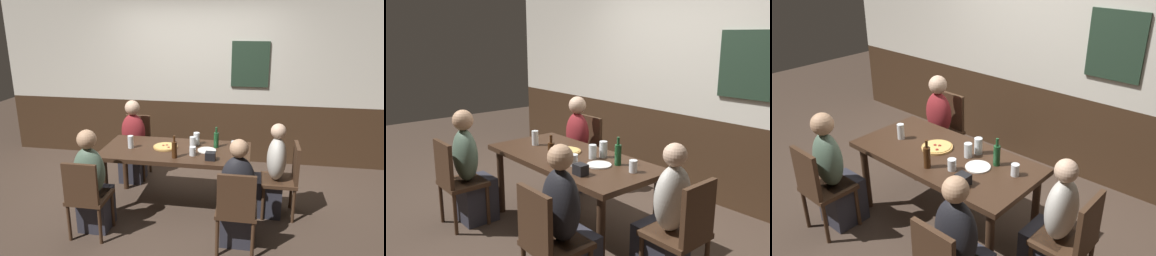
{
  "view_description": "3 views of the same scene",
  "coord_description": "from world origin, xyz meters",
  "views": [
    {
      "loc": [
        0.89,
        -4.01,
        2.26
      ],
      "look_at": [
        0.2,
        -0.03,
        1.03
      ],
      "focal_mm": 34.33,
      "sensor_mm": 36.0,
      "label": 1
    },
    {
      "loc": [
        2.83,
        -2.28,
        1.87
      ],
      "look_at": [
        0.21,
        -0.09,
        1.07
      ],
      "focal_mm": 37.55,
      "sensor_mm": 36.0,
      "label": 2
    },
    {
      "loc": [
        2.23,
        -2.32,
        2.5
      ],
      "look_at": [
        0.17,
        0.06,
        1.04
      ],
      "focal_mm": 37.92,
      "sensor_mm": 36.0,
      "label": 3
    }
  ],
  "objects": [
    {
      "name": "ground_plane",
      "position": [
        0.0,
        0.0,
        0.0
      ],
      "size": [
        12.0,
        12.0,
        0.0
      ],
      "primitive_type": "plane",
      "color": "#423328"
    },
    {
      "name": "pizza",
      "position": [
        -0.14,
        0.04,
        0.75
      ],
      "size": [
        0.29,
        0.29,
        0.03
      ],
      "color": "tan",
      "rests_on": "dining_table"
    },
    {
      "name": "beer_glass_half",
      "position": [
        0.68,
        0.12,
        0.79
      ],
      "size": [
        0.07,
        0.07,
        0.1
      ],
      "color": "silver",
      "rests_on": "dining_table"
    },
    {
      "name": "plate_white_large",
      "position": [
        0.37,
        0.02,
        0.75
      ],
      "size": [
        0.22,
        0.22,
        0.01
      ],
      "primitive_type": "cylinder",
      "color": "white",
      "rests_on": "dining_table"
    },
    {
      "name": "beer_bottle_green",
      "position": [
        0.46,
        0.15,
        0.84
      ],
      "size": [
        0.06,
        0.06,
        0.25
      ],
      "color": "#194723",
      "rests_on": "dining_table"
    },
    {
      "name": "beer_glass_tall",
      "position": [
        0.21,
        0.21,
        0.81
      ],
      "size": [
        0.08,
        0.08,
        0.15
      ],
      "color": "silver",
      "rests_on": "dining_table"
    },
    {
      "name": "chair_left_far",
      "position": [
        -0.77,
        0.83,
        0.5
      ],
      "size": [
        0.4,
        0.4,
        0.88
      ],
      "color": "#422B1C",
      "rests_on": "ground_plane"
    },
    {
      "name": "wall_back",
      "position": [
        0.01,
        1.65,
        1.3
      ],
      "size": [
        6.4,
        0.13,
        2.6
      ],
      "color": "#3D2819",
      "rests_on": "ground_plane"
    },
    {
      "name": "dining_table",
      "position": [
        0.0,
        0.0,
        0.66
      ],
      "size": [
        1.75,
        0.83,
        0.74
      ],
      "color": "#382316",
      "rests_on": "ground_plane"
    },
    {
      "name": "person_left_near",
      "position": [
        -0.77,
        -0.67,
        0.49
      ],
      "size": [
        0.34,
        0.37,
        1.16
      ],
      "color": "#2D2D38",
      "rests_on": "ground_plane"
    },
    {
      "name": "person_left_far",
      "position": [
        -0.77,
        0.67,
        0.49
      ],
      "size": [
        0.34,
        0.37,
        1.15
      ],
      "color": "#2D2D38",
      "rests_on": "ground_plane"
    },
    {
      "name": "chair_head_east",
      "position": [
        1.29,
        0.0,
        0.5
      ],
      "size": [
        0.4,
        0.4,
        0.88
      ],
      "color": "#422B1C",
      "rests_on": "ground_plane"
    },
    {
      "name": "highball_clear",
      "position": [
        0.18,
        0.1,
        0.8
      ],
      "size": [
        0.07,
        0.07,
        0.13
      ],
      "color": "silver",
      "rests_on": "dining_table"
    },
    {
      "name": "pint_glass_amber",
      "position": [
        0.23,
        -0.16,
        0.78
      ],
      "size": [
        0.08,
        0.08,
        0.1
      ],
      "color": "silver",
      "rests_on": "dining_table"
    },
    {
      "name": "beer_bottle_brown",
      "position": [
        0.04,
        -0.26,
        0.84
      ],
      "size": [
        0.06,
        0.06,
        0.26
      ],
      "color": "#42230F",
      "rests_on": "dining_table"
    },
    {
      "name": "chair_left_near",
      "position": [
        -0.77,
        -0.83,
        0.5
      ],
      "size": [
        0.4,
        0.4,
        0.88
      ],
      "color": "#422B1C",
      "rests_on": "ground_plane"
    },
    {
      "name": "condiment_caddy",
      "position": [
        0.44,
        -0.26,
        0.79
      ],
      "size": [
        0.11,
        0.09,
        0.09
      ],
      "primitive_type": "cube",
      "color": "black",
      "rests_on": "dining_table"
    },
    {
      "name": "tumbler_short",
      "position": [
        -0.55,
        -0.04,
        0.81
      ],
      "size": [
        0.07,
        0.07,
        0.15
      ],
      "color": "silver",
      "rests_on": "dining_table"
    },
    {
      "name": "person_right_near",
      "position": [
        0.77,
        -0.67,
        0.48
      ],
      "size": [
        0.34,
        0.37,
        1.15
      ],
      "color": "#2D2D38",
      "rests_on": "ground_plane"
    },
    {
      "name": "person_head_east",
      "position": [
        1.13,
        0.0,
        0.47
      ],
      "size": [
        0.37,
        0.34,
        1.12
      ],
      "color": "#2D2D38",
      "rests_on": "ground_plane"
    }
  ]
}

